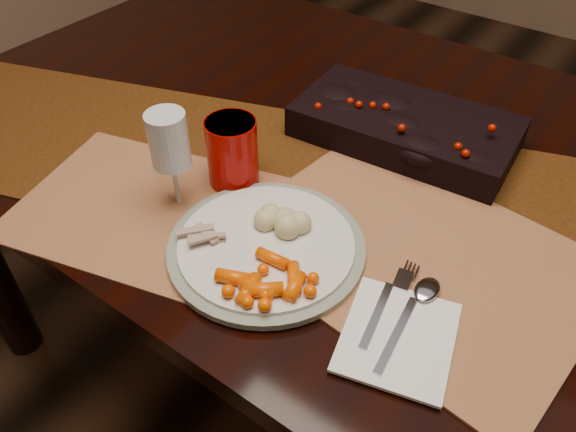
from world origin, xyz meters
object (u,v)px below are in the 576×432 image
Objects in this scene: napkin at (398,337)px; dining_table at (365,296)px; baby_carrots at (264,277)px; placemat_main at (413,253)px; centerpiece at (405,122)px; turkey_shreds at (198,236)px; mashed_potatoes at (279,218)px; red_cup at (232,152)px; dinner_plate at (266,246)px; wine_glass at (172,162)px.

dining_table is at bearing 106.32° from napkin.
dining_table is at bearing 92.36° from baby_carrots.
placemat_main is at bearing 94.87° from napkin.
centerpiece is 0.78× the size of placemat_main.
turkey_shreds is (-0.25, -0.17, 0.03)m from placemat_main.
dining_table is 0.42m from centerpiece.
centerpiece is 0.29m from placemat_main.
dining_table is 21.83× the size of mashed_potatoes.
red_cup reaches higher than dining_table.
baby_carrots reaches higher than napkin.
dining_table is 0.50m from mashed_potatoes.
dinner_plate is at bearing 33.52° from turkey_shreds.
turkey_shreds is (-0.11, -0.42, -0.01)m from centerpiece.
red_cup is at bearing -122.54° from centerpiece.
centerpiece is 2.46× the size of napkin.
placemat_main is 0.31m from turkey_shreds.
napkin is 0.94× the size of wine_glass.
napkin is (0.22, -0.02, -0.01)m from dinner_plate.
napkin is (0.20, -0.39, -0.03)m from centerpiece.
dining_table is 4.73× the size of centerpiece.
wine_glass reaches higher than centerpiece.
red_cup is at bearing 139.74° from baby_carrots.
wine_glass is at bearing 149.14° from turkey_shreds.
centerpiece is 3.64× the size of baby_carrots.
baby_carrots is 0.19m from napkin.
placemat_main is 2.98× the size of wine_glass.
napkin reaches higher than dining_table.
placemat_main is 0.32m from red_cup.
placemat_main is 0.20m from mashed_potatoes.
placemat_main is at bearing 4.05° from red_cup.
mashed_potatoes reaches higher than dining_table.
dinner_plate is 3.68× the size of turkey_shreds.
red_cup reaches higher than mashed_potatoes.
placemat_main is 4.35× the size of red_cup.
red_cup reaches higher than napkin.
baby_carrots is 0.10m from mashed_potatoes.
baby_carrots is at bearing -40.26° from red_cup.
centerpiece is at bearing 60.28° from wine_glass.
wine_glass is (-0.40, 0.03, 0.08)m from napkin.
mashed_potatoes is 0.24m from napkin.
wine_glass is (-0.18, -0.03, 0.04)m from mashed_potatoes.
wine_glass is (-0.18, 0.00, 0.07)m from dinner_plate.
placemat_main is at bearing 26.28° from mashed_potatoes.
wine_glass is at bearing -170.36° from mashed_potatoes.
red_cup is (-0.37, 0.12, 0.05)m from napkin.
centerpiece reaches higher than dinner_plate.
dining_table is 0.51m from red_cup.
baby_carrots is (0.01, -0.36, 0.40)m from dining_table.
napkin is at bearing 10.52° from baby_carrots.
red_cup is (-0.17, -0.20, 0.44)m from dining_table.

